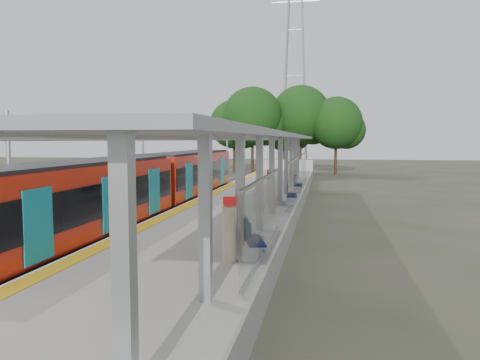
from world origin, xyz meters
name	(u,v)px	position (x,y,z in m)	size (l,w,h in m)	color
trackbed	(178,209)	(-4.50, 20.00, 0.12)	(3.00, 70.00, 0.24)	#59544C
platform	(250,205)	(0.00, 20.00, 0.50)	(6.00, 50.00, 1.00)	gray
tactile_strip	(208,196)	(-2.55, 20.00, 1.01)	(0.60, 50.00, 0.02)	yellow
end_fence	(286,165)	(0.00, 44.95, 1.60)	(6.00, 0.10, 1.20)	#9EA0A5
train	(148,186)	(-4.50, 15.21, 2.05)	(2.74, 27.60, 3.62)	black
canopy	(269,144)	(1.61, 16.19, 4.20)	(3.27, 38.00, 3.66)	#9EA0A5
pylon	(295,53)	(-1.00, 73.00, 19.00)	(8.00, 4.00, 38.00)	#9EA0A5
tree_cluster	(281,120)	(-1.39, 53.52, 6.94)	(20.09, 10.73, 11.47)	#382316
catenary_masts	(145,165)	(-6.22, 19.00, 2.91)	(2.08, 48.16, 5.40)	#9EA0A5
bench_near	(251,237)	(2.34, 5.87, 1.58)	(0.93, 1.68, 1.10)	#0E164A
bench_mid	(290,193)	(2.60, 17.09, 1.61)	(0.66, 1.74, 1.16)	#0E164A
bench_far	(297,183)	(2.61, 23.12, 1.57)	(0.50, 1.60, 1.09)	#0E164A
info_pillar_near	(230,233)	(1.83, 5.28, 1.79)	(0.41, 0.41, 1.82)	beige
info_pillar_far	(270,189)	(1.54, 17.25, 1.79)	(0.41, 0.41, 1.83)	beige
litter_bin	(271,192)	(1.37, 19.04, 1.42)	(0.41, 0.41, 0.83)	#9EA0A5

